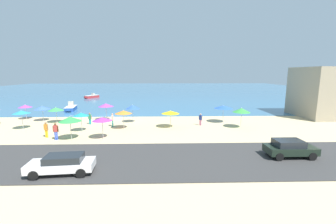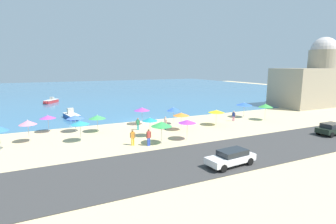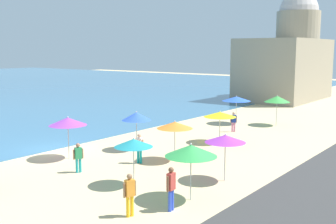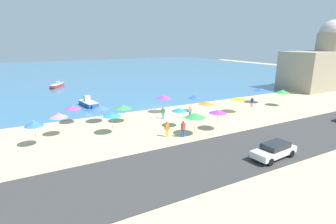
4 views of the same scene
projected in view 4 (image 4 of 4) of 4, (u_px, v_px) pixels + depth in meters
The scene contains 27 objects.
ground_plane at pixel (160, 108), 39.78m from camera, with size 160.00×160.00×0.00m, color #D3B988.
sea at pixel (85, 72), 86.38m from camera, with size 150.00×110.00×0.05m, color teal.
coastal_road at pixel (246, 150), 24.52m from camera, with size 80.00×8.00×0.06m, color #383736.
beach_umbrella_0 at pixel (195, 115), 28.01m from camera, with size 2.25×2.25×2.51m.
beach_umbrella_1 at pixel (238, 99), 37.04m from camera, with size 2.24×2.24×2.24m.
beach_umbrella_2 at pixel (101, 107), 32.50m from camera, with size 2.15×2.15×2.22m.
beach_umbrella_3 at pixel (73, 107), 32.02m from camera, with size 1.92×1.92×2.28m.
beach_umbrella_4 at pixel (34, 123), 24.94m from camera, with size 1.79×1.79×2.61m.
beach_umbrella_5 at pixel (283, 91), 40.78m from camera, with size 2.17×2.17×2.61m.
beach_umbrella_6 at pixel (123, 107), 32.59m from camera, with size 2.09×2.09×2.24m.
beach_umbrella_7 at pixel (112, 115), 28.34m from camera, with size 2.03×2.03×2.42m.
beach_umbrella_8 at pixel (260, 89), 42.78m from camera, with size 2.47×2.47×2.48m.
beach_umbrella_9 at pixel (206, 103), 33.95m from camera, with size 2.09×2.09×2.39m.
beach_umbrella_10 at pixel (195, 97), 37.29m from camera, with size 1.88×1.88×2.54m.
beach_umbrella_11 at pixel (164, 97), 36.84m from camera, with size 2.25×2.25×2.56m.
beach_umbrella_12 at pixel (218, 112), 29.68m from camera, with size 2.02×2.02×2.39m.
beach_umbrella_13 at pixel (59, 115), 27.77m from camera, with size 1.84×1.84×2.56m.
beach_umbrella_14 at pixel (179, 109), 30.79m from camera, with size 1.85×1.85×2.34m.
bather_0 at pixel (183, 128), 27.53m from camera, with size 0.57×0.25×1.82m.
bather_1 at pixel (252, 101), 40.15m from camera, with size 0.44×0.42×1.60m.
bather_2 at pixel (190, 111), 34.58m from camera, with size 0.26×0.57×1.73m.
bather_3 at pixel (163, 112), 34.20m from camera, with size 0.53×0.34×1.59m.
bather_4 at pixel (167, 128), 27.65m from camera, with size 0.55×0.32×1.72m.
parked_car_2 at pixel (274, 150), 22.58m from camera, with size 4.47×2.09×1.33m.
skiff_nearshore at pixel (88, 103), 40.78m from camera, with size 2.35×4.64×1.61m.
skiff_offshore at pixel (57, 86), 57.06m from camera, with size 3.36×4.22×1.30m.
harbor_fortress at pixel (320, 64), 55.39m from camera, with size 14.03×8.18×14.16m.
Camera 4 is at (-17.30, -34.46, 9.88)m, focal length 28.00 mm.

